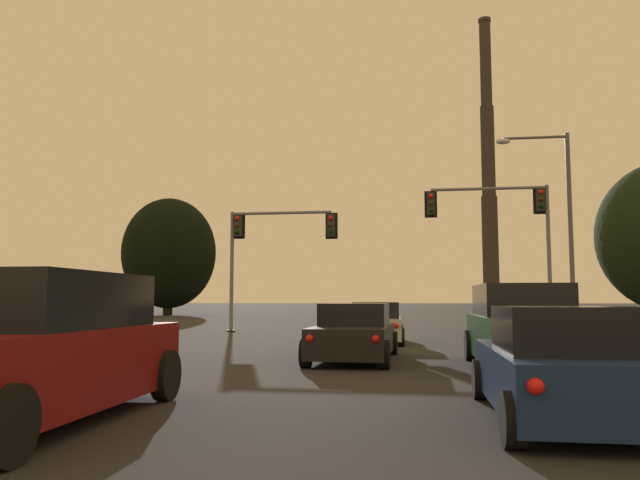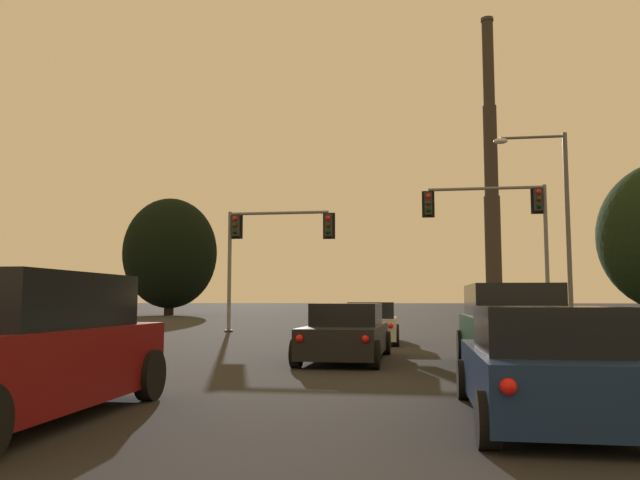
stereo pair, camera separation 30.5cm
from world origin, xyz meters
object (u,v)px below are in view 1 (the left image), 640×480
Objects in this scene: hatchback_right_lane_third at (563,368)px; traffic_light_overhead_left at (267,239)px; street_lamp at (559,211)px; traffic_light_overhead_right at (507,220)px; sedan_center_lane_second at (354,333)px; suv_left_lane_third at (37,350)px; smokestack at (489,191)px; hatchback_center_lane_front at (377,324)px; suv_right_lane_second at (521,328)px.

traffic_light_overhead_left is (-8.59, 20.59, 3.73)m from hatchback_right_lane_third.
street_lamp is at bearing -2.34° from traffic_light_overhead_left.
traffic_light_overhead_right is 2.20m from street_lamp.
suv_left_lane_third is at bearing -108.90° from sedan_center_lane_second.
sedan_center_lane_second is 0.53× the size of street_lamp.
hatchback_right_lane_third is at bearing -96.79° from smokestack.
sedan_center_lane_second is 0.71× the size of traffic_light_overhead_right.
smokestack reaches higher than traffic_light_overhead_left.
smokestack is at bearing 84.43° from street_lamp.
street_lamp reaches higher than hatchback_center_lane_front.
suv_left_lane_third is 0.74× the size of traffic_light_overhead_right.
hatchback_center_lane_front is 0.84× the size of suv_right_lane_second.
traffic_light_overhead_right is 106.09m from smokestack.
hatchback_center_lane_front is 0.84× the size of suv_left_lane_third.
suv_right_lane_second is at bearing -106.33° from street_lamp.
traffic_light_overhead_left is at bearing 121.85° from suv_right_lane_second.
traffic_light_overhead_left is 0.86× the size of traffic_light_overhead_right.
smokestack reaches higher than suv_right_lane_second.
hatchback_right_lane_third is at bearing -79.11° from hatchback_center_lane_front.
traffic_light_overhead_right is at bearing -96.75° from smokestack.
hatchback_right_lane_third is 0.72× the size of traffic_light_overhead_left.
smokestack is (17.87, 110.28, 23.50)m from hatchback_center_lane_front.
suv_right_lane_second is (3.82, -1.57, 0.23)m from sedan_center_lane_second.
sedan_center_lane_second is at bearing -114.11° from traffic_light_overhead_right.
suv_right_lane_second is at bearing 85.39° from hatchback_right_lane_third.
suv_right_lane_second is (3.60, -7.94, 0.23)m from hatchback_center_lane_front.
smokestack is at bearing 79.60° from suv_left_lane_third.
suv_right_lane_second is 15.25m from street_lamp.
suv_right_lane_second is 1.19× the size of hatchback_right_lane_third.
hatchback_center_lane_front is at bearing 102.79° from hatchback_right_lane_third.
street_lamp reaches higher than traffic_light_overhead_left.
hatchback_right_lane_third is at bearing -97.00° from traffic_light_overhead_right.
traffic_light_overhead_right reaches higher than suv_right_lane_second.
sedan_center_lane_second is 14.93m from traffic_light_overhead_right.
street_lamp is at bearing 77.45° from hatchback_right_lane_third.
suv_left_lane_third is at bearing -99.64° from smokestack.
street_lamp reaches higher than suv_left_lane_third.
hatchback_center_lane_front is 0.07× the size of smokestack.
hatchback_right_lane_third is 21.13m from street_lamp.
smokestack is at bearing 82.52° from sedan_center_lane_second.
hatchback_right_lane_third is (6.47, 1.00, -0.23)m from suv_left_lane_third.
sedan_center_lane_second is at bearing -93.42° from hatchback_center_lane_front.
suv_right_lane_second is 0.86× the size of traffic_light_overhead_left.
traffic_light_overhead_left is at bearing 113.61° from sedan_center_lane_second.
sedan_center_lane_second is at bearing -122.54° from street_lamp.
traffic_light_overhead_right is at bearing 81.89° from suv_right_lane_second.
traffic_light_overhead_right is at bearing 48.39° from hatchback_center_lane_front.
traffic_light_overhead_left is at bearing -179.70° from traffic_light_overhead_right.
suv_left_lane_third reaches higher than hatchback_right_lane_third.
suv_left_lane_third is at bearing -117.81° from street_lamp.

